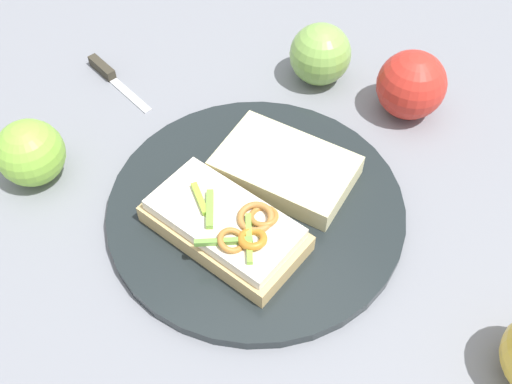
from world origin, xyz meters
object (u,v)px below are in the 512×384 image
Objects in this scene: plate at (256,207)px; apple_3 at (30,153)px; knife at (110,76)px; apple_0 at (320,54)px; bread_slice_side at (285,168)px; sandwich at (226,225)px; apple_1 at (411,85)px.

plate is 4.26× the size of apple_3.
apple_3 is at bearing -60.76° from knife.
knife is (-0.28, -0.05, -0.00)m from plate.
apple_3 is at bearing -93.69° from apple_0.
bread_slice_side reaches higher than plate.
bread_slice_side is at bearing 110.71° from plate.
knife is at bearing -120.35° from apple_0.
plate is 4.07× the size of apple_0.
sandwich is at bearing -53.96° from apple_0.
plate is 0.25m from apple_3.
bread_slice_side is 1.75× the size of apple_1.
apple_0 is at bearing -74.67° from sandwich.
apple_1 is at bearing -98.87° from sandwich.
apple_1 is at bearing 29.20° from apple_0.
knife is (-0.26, -0.10, -0.02)m from bread_slice_side.
sandwich is at bearing 82.41° from bread_slice_side.
knife is at bearing -19.46° from sandwich.
plate is at bearing -0.76° from knife.
apple_0 is (-0.13, 0.13, 0.01)m from bread_slice_side.
plate is 2.52× the size of knife.
apple_3 reaches higher than plate.
apple_1 reaches higher than apple_0.
plate is 3.82× the size of apple_1.
apple_0 is at bearing 128.93° from plate.
plate is at bearing -88.00° from sandwich.
knife is (-0.30, -0.01, -0.03)m from sandwich.
bread_slice_side is 0.28m from knife.
apple_0 is 0.27m from knife.
apple_1 is 0.38m from knife.
apple_0 is 0.36m from apple_3.
sandwich is at bearing -78.16° from apple_1.
bread_slice_side is at bearing -83.33° from apple_1.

